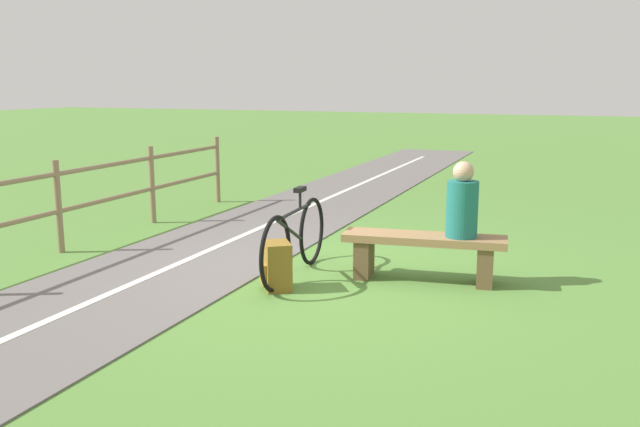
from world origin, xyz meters
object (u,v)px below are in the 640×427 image
(person_seated, at_px, (462,204))
(bicycle, at_px, (295,240))
(backpack, at_px, (277,266))
(bench, at_px, (424,249))

(person_seated, xyz_separation_m, bicycle, (1.66, 0.43, -0.43))
(person_seated, relative_size, bicycle, 0.42)
(bicycle, height_order, backpack, bicycle)
(bench, xyz_separation_m, person_seated, (-0.37, -0.05, 0.49))
(bench, relative_size, person_seated, 2.21)
(bench, height_order, bicycle, bicycle)
(bench, height_order, person_seated, person_seated)
(bench, relative_size, backpack, 3.57)
(bench, distance_m, person_seated, 0.62)
(person_seated, distance_m, bicycle, 1.77)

